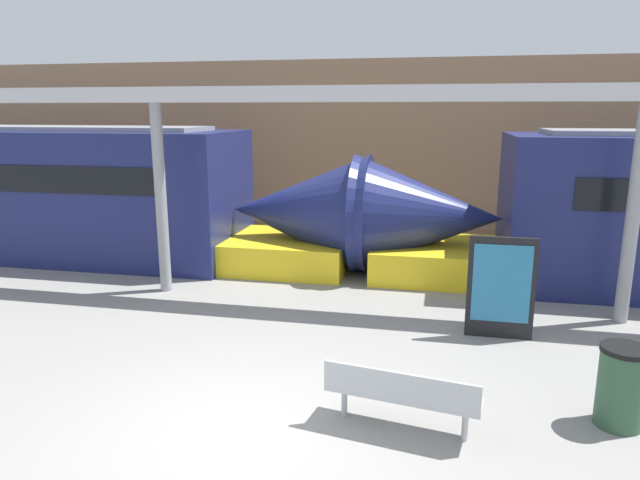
# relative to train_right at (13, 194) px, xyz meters

# --- Properties ---
(ground_plane) EXTENTS (60.00, 60.00, 0.00)m
(ground_plane) POSITION_rel_train_right_xyz_m (8.46, -6.93, -1.51)
(ground_plane) COLOR gray
(station_wall) EXTENTS (56.00, 0.20, 5.00)m
(station_wall) POSITION_rel_train_right_xyz_m (8.46, 4.27, 0.99)
(station_wall) COLOR #937051
(station_wall) RESTS_ON ground_plane
(train_right) EXTENTS (18.05, 2.93, 3.20)m
(train_right) POSITION_rel_train_right_xyz_m (0.00, 0.00, 0.00)
(train_right) COLOR navy
(train_right) RESTS_ON ground_plane
(bench_near) EXTENTS (1.81, 0.73, 0.78)m
(bench_near) POSITION_rel_train_right_xyz_m (10.32, -6.54, -1.02)
(bench_near) COLOR #ADB2B7
(bench_near) RESTS_ON ground_plane
(trash_bin) EXTENTS (0.55, 0.55, 0.97)m
(trash_bin) POSITION_rel_train_right_xyz_m (12.78, -5.88, -1.02)
(trash_bin) COLOR #2D5138
(trash_bin) RESTS_ON ground_plane
(poster_board) EXTENTS (1.05, 0.07, 1.66)m
(poster_board) POSITION_rel_train_right_xyz_m (11.66, -3.44, -0.67)
(poster_board) COLOR black
(poster_board) RESTS_ON ground_plane
(support_column_near) EXTENTS (0.23, 0.23, 3.72)m
(support_column_near) POSITION_rel_train_right_xyz_m (5.28, -2.26, 0.35)
(support_column_near) COLOR gray
(support_column_near) RESTS_ON ground_plane
(support_column_far) EXTENTS (0.23, 0.23, 3.72)m
(support_column_far) POSITION_rel_train_right_xyz_m (13.80, -2.26, 0.35)
(support_column_far) COLOR gray
(support_column_far) RESTS_ON ground_plane
(canopy_beam) EXTENTS (28.00, 0.60, 0.28)m
(canopy_beam) POSITION_rel_train_right_xyz_m (5.28, -2.26, 2.35)
(canopy_beam) COLOR #B7B7BC
(canopy_beam) RESTS_ON support_column_near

